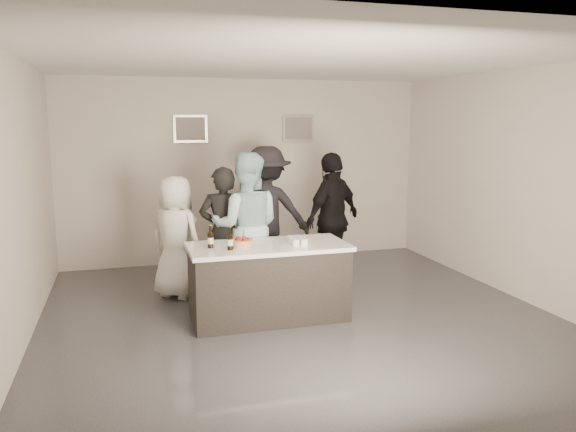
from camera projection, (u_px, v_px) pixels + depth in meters
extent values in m
plane|color=#3D3D42|center=(300.00, 317.00, 6.73)|extent=(6.00, 6.00, 0.00)
plane|color=white|center=(301.00, 59.00, 6.23)|extent=(6.00, 6.00, 0.00)
cube|color=beige|center=(246.00, 171.00, 9.32)|extent=(6.00, 0.04, 3.00)
cube|color=beige|center=(439.00, 250.00, 3.64)|extent=(6.00, 0.04, 3.00)
cube|color=beige|center=(17.00, 204.00, 5.65)|extent=(0.04, 6.00, 3.00)
cube|color=beige|center=(519.00, 185.00, 7.31)|extent=(0.04, 6.00, 3.00)
cube|color=#B2B2B7|center=(190.00, 129.00, 8.93)|extent=(0.54, 0.04, 0.44)
cube|color=#B2B2B7|center=(298.00, 128.00, 9.42)|extent=(0.54, 0.04, 0.44)
cube|color=white|center=(269.00, 282.00, 6.62)|extent=(1.86, 0.86, 0.90)
cylinder|color=#E15A17|center=(242.00, 244.00, 6.40)|extent=(0.25, 0.25, 0.08)
cylinder|color=black|center=(210.00, 237.00, 6.35)|extent=(0.07, 0.07, 0.26)
cylinder|color=black|center=(230.00, 238.00, 6.26)|extent=(0.07, 0.07, 0.26)
cube|color=orange|center=(298.00, 241.00, 6.58)|extent=(0.19, 0.30, 0.08)
cube|color=pink|center=(249.00, 250.00, 6.23)|extent=(0.24, 0.08, 0.01)
imported|color=black|center=(224.00, 233.00, 7.35)|extent=(0.73, 0.57, 1.75)
imported|color=#B8E8F1|center=(246.00, 226.00, 7.32)|extent=(1.09, 0.94, 1.93)
imported|color=white|center=(176.00, 237.00, 7.39)|extent=(0.93, 0.92, 1.62)
imported|color=black|center=(333.00, 219.00, 8.01)|extent=(1.18, 0.99, 1.89)
imported|color=black|center=(267.00, 212.00, 8.37)|extent=(1.43, 1.08, 1.96)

